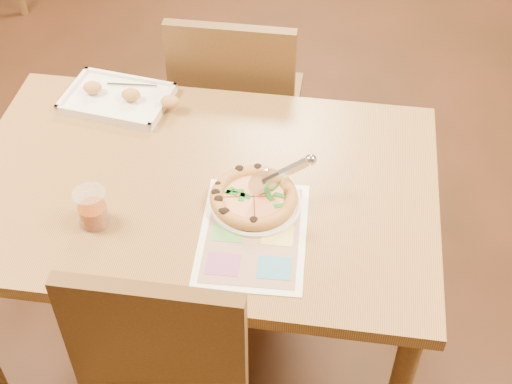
# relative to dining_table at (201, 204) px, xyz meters

# --- Properties ---
(dining_table) EXTENTS (1.30, 0.85, 0.72)m
(dining_table) POSITION_rel_dining_table_xyz_m (0.00, 0.00, 0.00)
(dining_table) COLOR #9A6D3D
(dining_table) RESTS_ON ground
(chair_far) EXTENTS (0.42, 0.42, 0.47)m
(chair_far) POSITION_rel_dining_table_xyz_m (-0.00, 0.60, -0.07)
(chair_far) COLOR brown
(chair_far) RESTS_ON ground
(plate) EXTENTS (0.30, 0.30, 0.01)m
(plate) POSITION_rel_dining_table_xyz_m (0.17, -0.06, 0.09)
(plate) COLOR white
(plate) RESTS_ON dining_table
(pizza) EXTENTS (0.23, 0.23, 0.04)m
(pizza) POSITION_rel_dining_table_xyz_m (0.16, -0.06, 0.11)
(pizza) COLOR #CA8445
(pizza) RESTS_ON plate
(pizza_cutter) EXTENTS (0.16, 0.08, 0.10)m
(pizza_cutter) POSITION_rel_dining_table_xyz_m (0.22, -0.03, 0.17)
(pizza_cutter) COLOR silver
(pizza_cutter) RESTS_ON pizza
(appetizer_tray) EXTENTS (0.38, 0.26, 0.06)m
(appetizer_tray) POSITION_rel_dining_table_xyz_m (-0.31, 0.31, 0.10)
(appetizer_tray) COLOR white
(appetizer_tray) RESTS_ON dining_table
(glass_tumbler) EXTENTS (0.08, 0.08, 0.10)m
(glass_tumbler) POSITION_rel_dining_table_xyz_m (-0.24, -0.18, 0.13)
(glass_tumbler) COLOR maroon
(glass_tumbler) RESTS_ON dining_table
(menu) EXTENTS (0.29, 0.39, 0.00)m
(menu) POSITION_rel_dining_table_xyz_m (0.17, -0.17, 0.09)
(menu) COLOR white
(menu) RESTS_ON dining_table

